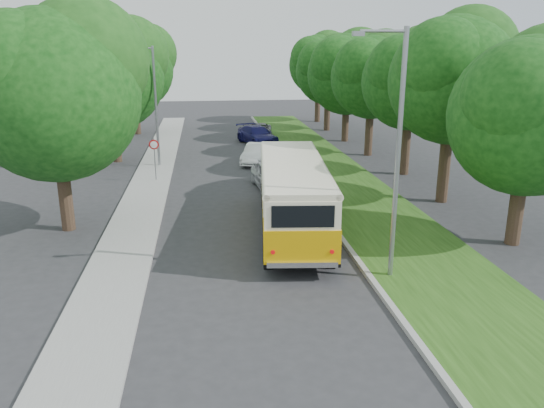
{
  "coord_description": "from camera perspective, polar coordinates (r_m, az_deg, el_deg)",
  "views": [
    {
      "loc": [
        -1.69,
        -18.13,
        7.4
      ],
      "look_at": [
        0.86,
        1.62,
        1.5
      ],
      "focal_mm": 35.0,
      "sensor_mm": 36.0,
      "label": 1
    }
  ],
  "objects": [
    {
      "name": "car_grey",
      "position": [
        44.95,
        -1.36,
        7.83
      ],
      "size": [
        2.55,
        4.7,
        1.25
      ],
      "primitive_type": "imported",
      "rotation": [
        0.0,
        0.0,
        -0.11
      ],
      "color": "#57585E",
      "rests_on": "ground"
    },
    {
      "name": "warning_sign",
      "position": [
        30.76,
        -12.54,
        5.45
      ],
      "size": [
        0.56,
        0.1,
        2.5
      ],
      "color": "gray",
      "rests_on": "ground"
    },
    {
      "name": "vintage_bus",
      "position": [
        21.77,
        2.25,
        0.78
      ],
      "size": [
        3.65,
        10.36,
        3.01
      ],
      "primitive_type": null,
      "rotation": [
        0.0,
        0.0,
        -0.1
      ],
      "color": "#E4A707",
      "rests_on": "ground"
    },
    {
      "name": "treeline",
      "position": [
        36.47,
        0.27,
        14.18
      ],
      "size": [
        24.27,
        41.91,
        9.46
      ],
      "color": "#332319",
      "rests_on": "ground"
    },
    {
      "name": "curb",
      "position": [
        24.83,
        5.27,
        -0.73
      ],
      "size": [
        0.2,
        70.0,
        0.15
      ],
      "primitive_type": "cube",
      "color": "gray",
      "rests_on": "ground"
    },
    {
      "name": "car_white",
      "position": [
        35.2,
        -1.65,
        5.44
      ],
      "size": [
        2.56,
        4.19,
        1.3
      ],
      "primitive_type": "imported",
      "rotation": [
        0.0,
        0.0,
        -0.32
      ],
      "color": "white",
      "rests_on": "ground"
    },
    {
      "name": "ground",
      "position": [
        19.65,
        -1.9,
        -5.62
      ],
      "size": [
        120.0,
        120.0,
        0.0
      ],
      "primitive_type": "plane",
      "color": "#2D2D30",
      "rests_on": "ground"
    },
    {
      "name": "lamppost_near",
      "position": [
        16.98,
        13.16,
        5.79
      ],
      "size": [
        1.71,
        0.16,
        8.0
      ],
      "color": "gray",
      "rests_on": "ground"
    },
    {
      "name": "grass_verge",
      "position": [
        25.44,
        10.44,
        -0.54
      ],
      "size": [
        4.5,
        70.0,
        0.13
      ],
      "primitive_type": "cube",
      "color": "#224512",
      "rests_on": "ground"
    },
    {
      "name": "lamppost_far",
      "position": [
        34.42,
        -12.57,
        10.64
      ],
      "size": [
        1.71,
        0.16,
        7.5
      ],
      "color": "gray",
      "rests_on": "ground"
    },
    {
      "name": "sidewalk",
      "position": [
        24.46,
        -14.33,
        -1.49
      ],
      "size": [
        2.2,
        70.0,
        0.12
      ],
      "primitive_type": "cube",
      "color": "gray",
      "rests_on": "ground"
    },
    {
      "name": "car_silver",
      "position": [
        28.81,
        -0.12,
        3.09
      ],
      "size": [
        2.1,
        4.37,
        1.44
      ],
      "primitive_type": "imported",
      "rotation": [
        0.0,
        0.0,
        0.1
      ],
      "color": "silver",
      "rests_on": "ground"
    },
    {
      "name": "car_blue",
      "position": [
        42.46,
        -1.61,
        7.42
      ],
      "size": [
        3.43,
        5.22,
        1.41
      ],
      "primitive_type": "imported",
      "rotation": [
        0.0,
        0.0,
        0.33
      ],
      "color": "#121250",
      "rests_on": "ground"
    }
  ]
}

